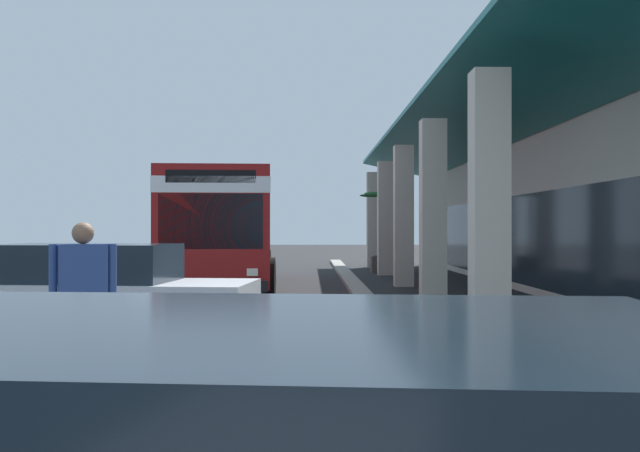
# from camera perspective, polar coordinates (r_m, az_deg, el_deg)

# --- Properties ---
(ground) EXTENTS (120.00, 120.00, 0.00)m
(ground) POSITION_cam_1_polar(r_m,az_deg,el_deg) (20.90, 12.27, -4.83)
(ground) COLOR #262628
(curb_strip) EXTENTS (32.64, 0.50, 0.12)m
(curb_strip) POSITION_cam_1_polar(r_m,az_deg,el_deg) (22.88, 2.47, -4.28)
(curb_strip) COLOR #9E998E
(curb_strip) RESTS_ON ground
(transit_bus) EXTENTS (11.35, 3.31, 3.34)m
(transit_bus) POSITION_cam_1_polar(r_m,az_deg,el_deg) (22.47, -7.15, 0.22)
(transit_bus) COLOR maroon
(transit_bus) RESTS_ON ground
(parked_sedan_white) EXTENTS (2.74, 4.56, 1.47)m
(parked_sedan_white) POSITION_cam_1_polar(r_m,az_deg,el_deg) (11.75, -16.05, -4.79)
(parked_sedan_white) COLOR silver
(parked_sedan_white) RESTS_ON ground
(pedestrian) EXTENTS (0.38, 0.70, 1.77)m
(pedestrian) POSITION_cam_1_polar(r_m,az_deg,el_deg) (8.83, -16.96, -4.68)
(pedestrian) COLOR navy
(pedestrian) RESTS_ON ground
(potted_palm) EXTENTS (1.50, 2.00, 3.14)m
(potted_palm) POSITION_cam_1_polar(r_m,az_deg,el_deg) (30.02, 4.62, -2.02)
(potted_palm) COLOR #4C4742
(potted_palm) RESTS_ON ground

